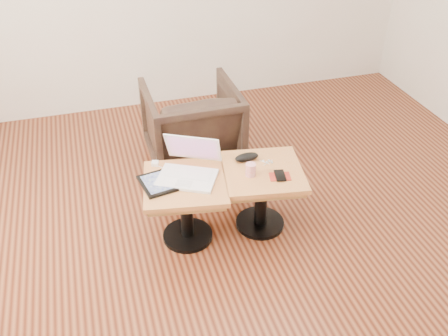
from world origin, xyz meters
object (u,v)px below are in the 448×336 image
object	(u,v)px
armchair	(192,125)
side_table_right	(262,184)
laptop	(189,168)
side_table_left	(186,196)
striped_cup	(251,170)

from	to	relation	value
armchair	side_table_right	bearing A→B (deg)	104.62
side_table_right	laptop	bearing A→B (deg)	178.92
armchair	side_table_left	bearing A→B (deg)	73.58
side_table_right	armchair	bearing A→B (deg)	114.50
side_table_right	laptop	size ratio (longest dim) A/B	1.23
laptop	side_table_right	bearing A→B (deg)	17.50
side_table_left	side_table_right	xyz separation A→B (m)	(0.49, -0.02, 0.00)
side_table_right	laptop	distance (m)	0.49
side_table_left	striped_cup	xyz separation A→B (m)	(0.40, -0.05, 0.15)
side_table_left	armchair	world-z (taller)	armchair
laptop	striped_cup	xyz separation A→B (m)	(0.36, -0.12, -0.01)
side_table_right	armchair	size ratio (longest dim) A/B	0.81
laptop	striped_cup	bearing A→B (deg)	10.13
laptop	armchair	xyz separation A→B (m)	(0.21, 0.82, -0.18)
side_table_right	laptop	world-z (taller)	laptop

